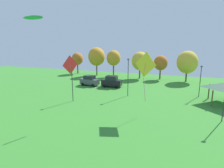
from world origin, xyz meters
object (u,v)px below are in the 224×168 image
at_px(kite_flying_0, 33,17).
at_px(treeline_tree_1, 97,57).
at_px(kite_flying_3, 70,65).
at_px(parked_car_second_from_left, 112,81).
at_px(kite_flying_2, 145,66).
at_px(light_post_2, 72,82).
at_px(light_post_3, 128,75).
at_px(treeline_tree_0, 77,59).
at_px(treeline_tree_5, 187,62).
at_px(light_post_0, 200,79).
at_px(treeline_tree_4, 161,63).
at_px(treeline_tree_3, 140,61).
at_px(parked_car_leftmost, 90,80).
at_px(treeline_tree_2, 114,58).

height_order(kite_flying_0, treeline_tree_1, kite_flying_0).
distance_m(kite_flying_3, parked_car_second_from_left, 19.63).
height_order(kite_flying_2, parked_car_second_from_left, kite_flying_2).
bearing_deg(light_post_2, light_post_3, 38.21).
distance_m(light_post_2, treeline_tree_0, 27.95).
bearing_deg(treeline_tree_5, treeline_tree_1, 178.89).
xyz_separation_m(kite_flying_0, treeline_tree_0, (-6.48, 25.28, -9.17)).
bearing_deg(light_post_2, kite_flying_3, -59.98).
bearing_deg(treeline_tree_5, parked_car_second_from_left, -143.05).
bearing_deg(kite_flying_3, light_post_0, 46.43).
bearing_deg(light_post_3, treeline_tree_5, 59.20).
height_order(kite_flying_2, light_post_2, kite_flying_2).
relative_size(parked_car_second_from_left, treeline_tree_4, 0.71).
relative_size(light_post_3, treeline_tree_3, 0.97).
bearing_deg(light_post_0, light_post_2, -153.90).
distance_m(parked_car_leftmost, treeline_tree_2, 12.86).
bearing_deg(kite_flying_3, kite_flying_2, 30.68).
relative_size(kite_flying_3, treeline_tree_1, 0.29).
height_order(treeline_tree_0, treeline_tree_2, treeline_tree_2).
xyz_separation_m(kite_flying_0, light_post_3, (14.18, 6.64, -9.74)).
relative_size(kite_flying_2, treeline_tree_5, 0.91).
bearing_deg(parked_car_leftmost, treeline_tree_4, 48.66).
bearing_deg(treeline_tree_4, kite_flying_2, -88.44).
height_order(parked_car_leftmost, light_post_3, light_post_3).
xyz_separation_m(parked_car_second_from_left, light_post_3, (5.09, -5.52, 2.59)).
xyz_separation_m(treeline_tree_0, treeline_tree_4, (24.44, -0.86, -0.18)).
relative_size(kite_flying_2, light_post_0, 1.20).
xyz_separation_m(light_post_3, treeline_tree_5, (10.11, 16.96, 0.91)).
xyz_separation_m(parked_car_second_from_left, light_post_0, (17.33, -1.86, 1.99)).
relative_size(treeline_tree_3, treeline_tree_5, 0.94).
height_order(light_post_3, treeline_tree_1, treeline_tree_1).
bearing_deg(treeline_tree_0, treeline_tree_3, -4.50).
height_order(light_post_0, treeline_tree_1, treeline_tree_1).
bearing_deg(treeline_tree_3, kite_flying_0, -118.25).
relative_size(light_post_0, treeline_tree_1, 0.71).
bearing_deg(treeline_tree_4, light_post_0, -59.08).
bearing_deg(parked_car_leftmost, kite_flying_0, -101.40).
height_order(parked_car_second_from_left, treeline_tree_5, treeline_tree_5).
bearing_deg(kite_flying_2, treeline_tree_4, 91.56).
xyz_separation_m(light_post_3, treeline_tree_3, (-1.41, 17.12, 0.77)).
xyz_separation_m(kite_flying_3, treeline_tree_3, (2.36, 30.28, -2.53)).
relative_size(treeline_tree_0, treeline_tree_2, 0.87).
xyz_separation_m(treeline_tree_0, treeline_tree_2, (11.87, -1.24, 0.71)).
relative_size(treeline_tree_1, treeline_tree_3, 1.13).
relative_size(treeline_tree_1, treeline_tree_5, 1.06).
xyz_separation_m(treeline_tree_0, treeline_tree_1, (6.81, -1.21, 0.95)).
relative_size(parked_car_second_from_left, treeline_tree_2, 0.60).
bearing_deg(kite_flying_3, kite_flying_0, 147.95).
distance_m(parked_car_leftmost, parked_car_second_from_left, 5.16).
bearing_deg(light_post_3, treeline_tree_2, 116.80).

